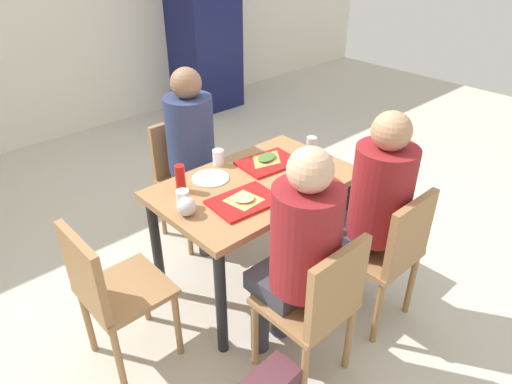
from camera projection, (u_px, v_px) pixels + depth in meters
ground_plane at (256, 278)px, 3.06m from camera, size 10.00×10.00×0.02m
back_wall at (29, 0)px, 4.36m from camera, size 10.00×0.10×2.80m
main_table at (256, 196)px, 2.73m from camera, size 1.18×0.74×0.74m
chair_near_left at (318, 303)px, 2.14m from camera, size 0.40×0.40×0.86m
chair_near_right at (389, 250)px, 2.49m from camera, size 0.40×0.40×0.86m
chair_far_side at (185, 171)px, 3.27m from camera, size 0.40×0.40×0.86m
chair_left_end at (109, 289)px, 2.22m from camera, size 0.40×0.40×0.86m
person_in_red at (299, 247)px, 2.11m from camera, size 0.32×0.42×1.27m
person_in_brown_jacket at (374, 201)px, 2.45m from camera, size 0.32×0.42×1.27m
person_far_side at (194, 146)px, 3.05m from camera, size 0.32×0.42×1.27m
tray_red_near at (244, 201)px, 2.47m from camera, size 0.38×0.29×0.02m
tray_red_far at (268, 163)px, 2.86m from camera, size 0.39×0.30×0.02m
paper_plate_center at (211, 178)px, 2.70m from camera, size 0.22×0.22×0.01m
paper_plate_near_edge at (302, 183)px, 2.65m from camera, size 0.22×0.22×0.01m
pizza_slice_a at (244, 199)px, 2.46m from camera, size 0.23×0.23×0.02m
pizza_slice_b at (267, 158)px, 2.88m from camera, size 0.25×0.20×0.02m
plastic_cup_a at (218, 157)px, 2.83m from camera, size 0.07×0.07×0.10m
plastic_cup_b at (299, 192)px, 2.47m from camera, size 0.07×0.07×0.10m
plastic_cup_c at (183, 199)px, 2.41m from camera, size 0.07×0.07×0.10m
soda_can at (311, 146)px, 2.95m from camera, size 0.07×0.07×0.12m
condiment_bottle at (180, 178)px, 2.54m from camera, size 0.06×0.06×0.16m
foil_bundle at (186, 207)px, 2.34m from camera, size 0.10×0.10×0.10m
drink_fridge at (204, 28)px, 5.41m from camera, size 0.70×0.60×1.90m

